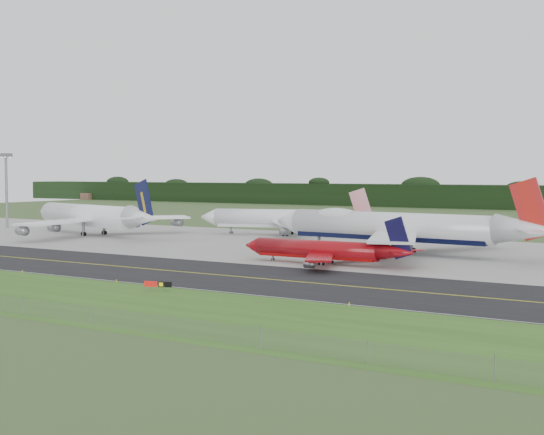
{
  "coord_description": "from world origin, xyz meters",
  "views": [
    {
      "loc": [
        83.22,
        -113.1,
        18.11
      ],
      "look_at": [
        0.5,
        22.0,
        8.8
      ],
      "focal_mm": 50.0,
      "sensor_mm": 36.0,
      "label": 1
    }
  ],
  "objects_px": {
    "jet_ba_747": "(399,227)",
    "jet_red_737": "(326,250)",
    "jet_star_tail": "(287,219)",
    "jet_navy_gold": "(94,217)",
    "taxiway_sign": "(158,284)",
    "floodlight_mast": "(6,177)"
  },
  "relations": [
    {
      "from": "jet_ba_747",
      "to": "jet_red_737",
      "type": "xyz_separation_m",
      "value": [
        -4.67,
        -26.57,
        -3.14
      ]
    },
    {
      "from": "jet_ba_747",
      "to": "jet_star_tail",
      "type": "xyz_separation_m",
      "value": [
        -46.74,
        30.2,
        -1.26
      ]
    },
    {
      "from": "jet_navy_gold",
      "to": "taxiway_sign",
      "type": "height_order",
      "value": "jet_navy_gold"
    },
    {
      "from": "jet_navy_gold",
      "to": "jet_star_tail",
      "type": "relative_size",
      "value": 1.21
    },
    {
      "from": "jet_navy_gold",
      "to": "jet_star_tail",
      "type": "xyz_separation_m",
      "value": [
        48.39,
        29.25,
        -0.78
      ]
    },
    {
      "from": "jet_red_737",
      "to": "taxiway_sign",
      "type": "bearing_deg",
      "value": -97.95
    },
    {
      "from": "taxiway_sign",
      "to": "jet_navy_gold",
      "type": "bearing_deg",
      "value": 139.7
    },
    {
      "from": "jet_navy_gold",
      "to": "taxiway_sign",
      "type": "distance_m",
      "value": 110.65
    },
    {
      "from": "jet_red_737",
      "to": "jet_star_tail",
      "type": "distance_m",
      "value": 70.68
    },
    {
      "from": "jet_navy_gold",
      "to": "taxiway_sign",
      "type": "bearing_deg",
      "value": -40.3
    },
    {
      "from": "jet_ba_747",
      "to": "jet_navy_gold",
      "type": "distance_m",
      "value": 95.14
    },
    {
      "from": "taxiway_sign",
      "to": "jet_star_tail",
      "type": "bearing_deg",
      "value": 109.63
    },
    {
      "from": "jet_red_737",
      "to": "jet_star_tail",
      "type": "bearing_deg",
      "value": 126.55
    },
    {
      "from": "jet_navy_gold",
      "to": "floodlight_mast",
      "type": "relative_size",
      "value": 2.57
    },
    {
      "from": "jet_ba_747",
      "to": "floodlight_mast",
      "type": "distance_m",
      "value": 140.57
    },
    {
      "from": "jet_red_737",
      "to": "jet_star_tail",
      "type": "height_order",
      "value": "jet_star_tail"
    },
    {
      "from": "jet_navy_gold",
      "to": "jet_red_737",
      "type": "bearing_deg",
      "value": -16.91
    },
    {
      "from": "floodlight_mast",
      "to": "jet_red_737",
      "type": "bearing_deg",
      "value": -13.83
    },
    {
      "from": "jet_red_737",
      "to": "jet_star_tail",
      "type": "relative_size",
      "value": 0.71
    },
    {
      "from": "jet_ba_747",
      "to": "jet_navy_gold",
      "type": "relative_size",
      "value": 1.09
    },
    {
      "from": "jet_star_tail",
      "to": "taxiway_sign",
      "type": "xyz_separation_m",
      "value": [
        35.93,
        -100.76,
        -3.6
      ]
    },
    {
      "from": "jet_red_737",
      "to": "floodlight_mast",
      "type": "height_order",
      "value": "floodlight_mast"
    }
  ]
}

